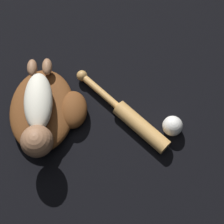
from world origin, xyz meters
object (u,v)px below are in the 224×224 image
Objects in this scene: baseball at (173,126)px; baseball_bat at (131,118)px; baseball_glove at (47,110)px; baby_figure at (38,115)px.

baseball_bat is at bearing -114.92° from baseball.
baseball_glove reaches higher than baseball_bat.
baseball_bat is 5.22× the size of baseball.
baby_figure reaches higher than baseball.
baby_figure is 1.01× the size of baseball_bat.
baseball is at bearing 65.08° from baseball_bat.
baseball_glove is 0.95× the size of baby_figure.
baseball is (0.11, 0.46, -0.08)m from baby_figure.
baseball_glove is at bearing -110.23° from baseball.
baby_figure is at bearing -28.61° from baseball_glove.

